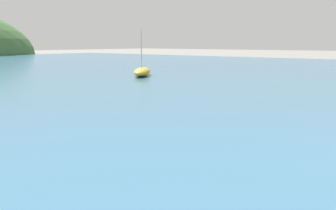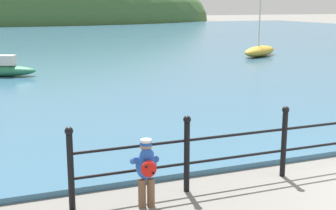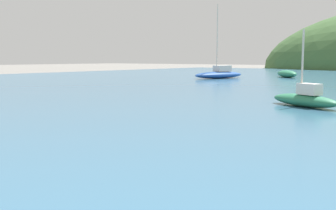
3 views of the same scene
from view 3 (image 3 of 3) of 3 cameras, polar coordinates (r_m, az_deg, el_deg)
The scene contains 3 objects.
boat_blue_hull at distance 14.36m, azimuth 19.23°, elevation 0.87°, with size 2.86×1.89×2.66m.
boat_nearest_quay at distance 33.02m, azimuth 7.45°, elevation 4.49°, with size 2.94×5.20×6.04m.
boat_green_fishing at distance 35.80m, azimuth 16.87°, elevation 4.35°, with size 3.01×3.12×0.63m.
Camera 3 is at (-1.14, 0.71, 1.76)m, focal length 42.00 mm.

